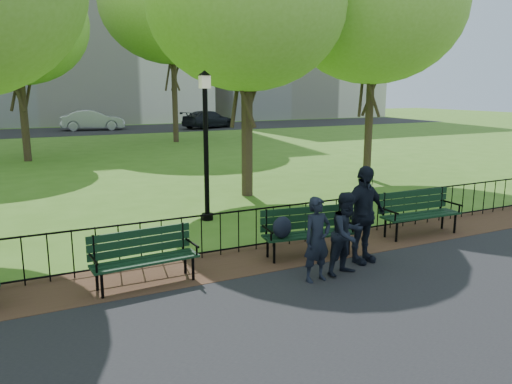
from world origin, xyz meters
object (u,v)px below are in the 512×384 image
person_mid (347,234)px  person_right (363,215)px  person_left (317,239)px  tree_mid_e (374,6)px  park_bench_left_a (143,252)px  tree_far_c (15,24)px  park_bench_main (298,227)px  tree_near_e (247,5)px  sedan_silver (93,120)px  park_bench_right_a (418,208)px  tree_far_e (172,1)px  sedan_dark (209,119)px  lamppost (206,141)px

person_mid → person_right: person_right is taller
person_left → tree_mid_e: bearing=41.9°
park_bench_left_a → tree_far_c: bearing=90.1°
park_bench_main → tree_far_c: size_ratio=0.22×
tree_near_e → person_left: size_ratio=5.51×
person_left → person_right: size_ratio=0.79×
person_right → park_bench_left_a: bearing=160.6°
sedan_silver → park_bench_right_a: bearing=-167.1°
tree_mid_e → tree_far_c: (-11.13, 10.78, -0.02)m
park_bench_main → person_mid: size_ratio=1.26×
person_mid → park_bench_right_a: bearing=12.7°
tree_near_e → person_right: bearing=-96.1°
park_bench_right_a → sedan_silver: 33.96m
tree_near_e → tree_far_e: (2.92, 16.61, 2.74)m
person_right → sedan_silver: person_right is taller
park_bench_main → tree_far_e: 24.18m
tree_near_e → person_right: 8.16m
park_bench_left_a → tree_mid_e: 13.14m
park_bench_right_a → person_mid: bearing=-153.4°
tree_far_c → tree_far_e: tree_far_e is taller
park_bench_main → person_right: bearing=-31.6°
sedan_dark → person_mid: bearing=138.3°
park_bench_left_a → person_mid: 3.58m
person_left → sedan_silver: sedan_silver is taller
tree_mid_e → tree_far_e: tree_far_e is taller
tree_far_e → person_mid: size_ratio=8.03×
person_left → person_right: (1.31, 0.42, 0.19)m
tree_mid_e → person_mid: bearing=-130.8°
park_bench_left_a → lamppost: lamppost is taller
tree_far_e → person_left: size_ratio=8.15×
tree_mid_e → tree_near_e: bearing=-172.8°
person_left → park_bench_main: bearing=69.4°
park_bench_left_a → tree_far_e: 24.97m
tree_mid_e → person_left: 11.87m
tree_near_e → person_mid: size_ratio=5.43×
park_bench_left_a → sedan_dark: bearing=63.3°
park_bench_main → sedan_dark: (10.49, 31.97, 0.11)m
tree_near_e → person_right: tree_near_e is taller
person_left → person_right: 1.39m
park_bench_right_a → person_left: size_ratio=1.32×
lamppost → sedan_dark: (11.04, 28.43, -1.30)m
person_right → tree_near_e: bearing=75.5°
lamppost → person_right: lamppost is taller
park_bench_main → tree_far_e: (4.59, 22.42, 7.81)m
tree_mid_e → person_right: 10.73m
person_right → sedan_silver: 34.84m
park_bench_main → sedan_silver: size_ratio=0.39×
park_bench_right_a → sedan_dark: (7.19, 31.82, 0.11)m
park_bench_main → park_bench_left_a: 3.07m
park_bench_left_a → person_right: 4.13m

